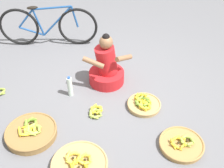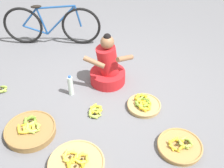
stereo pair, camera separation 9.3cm
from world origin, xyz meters
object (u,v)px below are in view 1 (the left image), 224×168
object	(u,v)px
vendor_woman_front	(107,68)
water_bottle	(70,87)
bicycle_leaning	(48,26)
banana_basket_back_right	(144,104)
banana_basket_mid_right	(31,132)
banana_basket_near_vendor	(182,144)
banana_basket_back_center	(79,165)
loose_bananas_back_left	(96,111)

from	to	relation	value
vendor_woman_front	water_bottle	bearing A→B (deg)	-160.46
bicycle_leaning	vendor_woman_front	bearing A→B (deg)	-57.94
banana_basket_back_right	banana_basket_mid_right	distance (m)	1.48
banana_basket_near_vendor	banana_basket_back_right	world-z (taller)	banana_basket_back_right
banana_basket_mid_right	water_bottle	xyz separation A→B (m)	(0.52, 0.66, 0.09)
vendor_woman_front	banana_basket_back_center	bearing A→B (deg)	-111.39
banana_basket_mid_right	water_bottle	size ratio (longest dim) A/B	1.94
vendor_woman_front	banana_basket_back_center	size ratio (longest dim) A/B	1.31
banana_basket_mid_right	banana_basket_back_right	bearing A→B (deg)	8.69
vendor_woman_front	banana_basket_back_center	world-z (taller)	vendor_woman_front
banana_basket_back_center	loose_bananas_back_left	distance (m)	0.84
banana_basket_mid_right	banana_basket_back_center	world-z (taller)	banana_basket_mid_right
banana_basket_near_vendor	loose_bananas_back_left	bearing A→B (deg)	140.77
banana_basket_near_vendor	loose_bananas_back_left	distance (m)	1.15
vendor_woman_front	loose_bananas_back_left	xyz separation A→B (m)	(-0.26, -0.63, -0.23)
bicycle_leaning	banana_basket_back_right	world-z (taller)	bicycle_leaning
banana_basket_near_vendor	banana_basket_mid_right	world-z (taller)	banana_basket_mid_right
bicycle_leaning	banana_basket_back_right	size ratio (longest dim) A/B	3.70
loose_bananas_back_left	water_bottle	world-z (taller)	water_bottle
vendor_woman_front	water_bottle	size ratio (longest dim) A/B	2.53
vendor_woman_front	bicycle_leaning	xyz separation A→B (m)	(-0.80, 1.27, 0.10)
bicycle_leaning	loose_bananas_back_left	bearing A→B (deg)	-74.19
banana_basket_back_right	banana_basket_near_vendor	bearing A→B (deg)	-71.72
loose_bananas_back_left	bicycle_leaning	bearing A→B (deg)	105.81
water_bottle	banana_basket_back_center	bearing A→B (deg)	-90.10
water_bottle	loose_bananas_back_left	bearing A→B (deg)	-55.66
banana_basket_back_right	banana_basket_back_center	bearing A→B (deg)	-140.24
water_bottle	banana_basket_mid_right	bearing A→B (deg)	-128.41
bicycle_leaning	banana_basket_back_right	distance (m)	2.26
banana_basket_back_right	banana_basket_back_center	world-z (taller)	banana_basket_back_center
banana_basket_back_right	loose_bananas_back_left	xyz separation A→B (m)	(-0.65, 0.00, -0.01)
water_bottle	banana_basket_back_right	bearing A→B (deg)	-24.58
banana_basket_near_vendor	banana_basket_back_center	size ratio (longest dim) A/B	0.85
loose_bananas_back_left	banana_basket_back_right	bearing A→B (deg)	-0.05
banana_basket_back_center	water_bottle	xyz separation A→B (m)	(0.00, 1.22, 0.10)
banana_basket_near_vendor	banana_basket_back_right	xyz separation A→B (m)	(-0.24, 0.73, 0.01)
vendor_woman_front	banana_basket_back_right	xyz separation A→B (m)	(0.39, -0.63, -0.21)
vendor_woman_front	water_bottle	xyz separation A→B (m)	(-0.55, -0.20, -0.11)
banana_basket_back_right	banana_basket_mid_right	xyz separation A→B (m)	(-1.47, -0.22, 0.01)
bicycle_leaning	banana_basket_back_center	distance (m)	2.72
bicycle_leaning	banana_basket_back_center	world-z (taller)	bicycle_leaning
banana_basket_back_center	water_bottle	size ratio (longest dim) A/B	1.93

